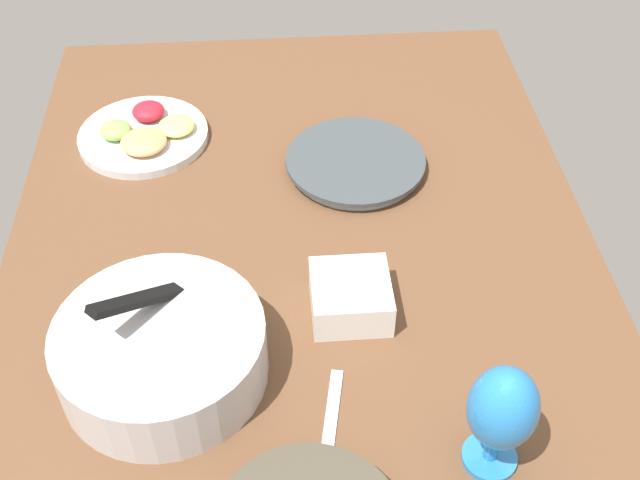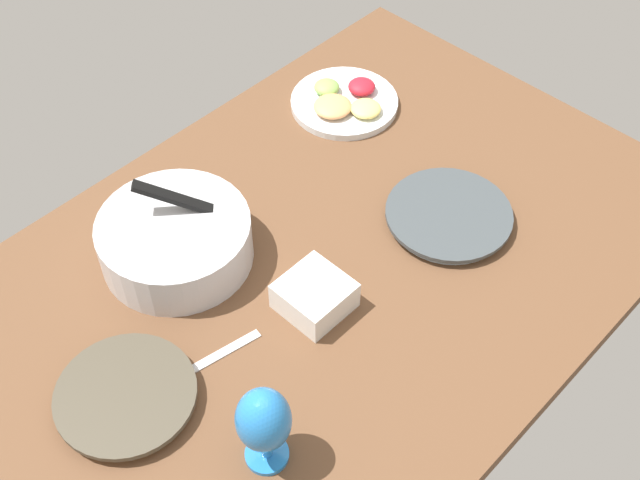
{
  "view_description": "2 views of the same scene",
  "coord_description": "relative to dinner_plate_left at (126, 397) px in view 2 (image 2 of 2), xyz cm",
  "views": [
    {
      "loc": [
        -91.62,
        4.5,
        98.25
      ],
      "look_at": [
        4.44,
        -2.88,
        4.89
      ],
      "focal_mm": 44.67,
      "sensor_mm": 36.0,
      "label": 1
    },
    {
      "loc": [
        -76.53,
        -74.86,
        130.72
      ],
      "look_at": [
        2.82,
        1.27,
        4.89
      ],
      "focal_mm": 46.4,
      "sensor_mm": 36.0,
      "label": 2
    }
  ],
  "objects": [
    {
      "name": "ground_plane",
      "position": [
        45.8,
        -2.47,
        -3.58
      ],
      "size": [
        160.0,
        104.0,
        4.0
      ],
      "primitive_type": "cube",
      "color": "brown"
    },
    {
      "name": "dinner_plate_left",
      "position": [
        0.0,
        0.0,
        0.0
      ],
      "size": [
        25.49,
        25.49,
        3.04
      ],
      "color": "beige",
      "rests_on": "ground_plane"
    },
    {
      "name": "dinner_plate_right",
      "position": [
        74.77,
        -14.17,
        -0.22
      ],
      "size": [
        27.17,
        27.17,
        2.61
      ],
      "color": "silver",
      "rests_on": "ground_plane"
    },
    {
      "name": "mixing_bowl",
      "position": [
        28.26,
        19.71,
        3.92
      ],
      "size": [
        31.07,
        31.07,
        17.98
      ],
      "color": "silver",
      "rests_on": "ground_plane"
    },
    {
      "name": "fruit_platter",
      "position": [
        87.16,
        27.49,
        0.08
      ],
      "size": [
        26.22,
        26.22,
        4.87
      ],
      "color": "silver",
      "rests_on": "ground_plane"
    },
    {
      "name": "hurricane_glass_blue",
      "position": [
        10.04,
        -25.67,
        10.08
      ],
      "size": [
        9.27,
        9.27,
        19.05
      ],
      "color": "#277CCF",
      "rests_on": "ground_plane"
    },
    {
      "name": "square_bowl_white",
      "position": [
        38.59,
        -9.38,
        2.02
      ],
      "size": [
        12.59,
        12.59,
        6.46
      ],
      "color": "white",
      "rests_on": "ground_plane"
    },
    {
      "name": "fork_by_left_plate",
      "position": [
        17.66,
        -4.42,
        -1.28
      ],
      "size": [
        18.0,
        5.3,
        0.6
      ],
      "primitive_type": "cube",
      "rotation": [
        0.0,
        0.0,
        -0.2
      ],
      "color": "silver",
      "rests_on": "ground_plane"
    }
  ]
}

